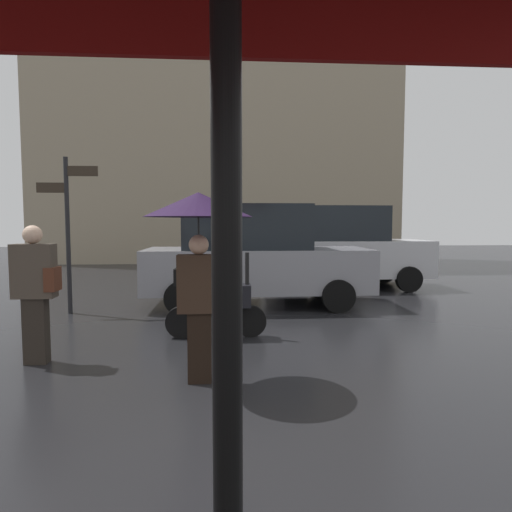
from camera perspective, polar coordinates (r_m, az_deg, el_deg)
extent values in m
cylinder|color=black|center=(1.08, -3.80, -19.70)|extent=(0.07, 0.07, 2.41)
cube|color=black|center=(4.58, -7.49, -11.92)|extent=(0.24, 0.15, 0.74)
cube|color=#332319|center=(4.44, -7.57, -3.65)|extent=(0.44, 0.20, 0.59)
sphere|color=tan|center=(4.41, -7.62, 1.50)|extent=(0.20, 0.20, 0.20)
cylinder|color=black|center=(4.40, -7.64, 3.21)|extent=(0.02, 0.02, 0.30)
cone|color=#231232|center=(4.40, -7.68, 6.79)|extent=(1.11, 1.11, 0.25)
cube|color=#2A241E|center=(5.73, -27.18, -8.82)|extent=(0.26, 0.16, 0.78)
cube|color=#473D33|center=(5.62, -27.43, -1.78)|extent=(0.47, 0.21, 0.63)
sphere|color=beige|center=(5.60, -27.58, 2.54)|extent=(0.22, 0.22, 0.22)
cube|color=#512819|center=(5.55, -25.41, -2.77)|extent=(0.12, 0.24, 0.28)
cylinder|color=black|center=(6.32, -0.73, -8.65)|extent=(0.46, 0.09, 0.46)
cylinder|color=black|center=(6.34, -9.88, -8.67)|extent=(0.46, 0.09, 0.46)
cube|color=black|center=(6.23, -5.34, -5.28)|extent=(1.00, 0.32, 0.32)
cube|color=black|center=(6.22, -9.50, -2.74)|extent=(0.28, 0.28, 0.24)
cylinder|color=black|center=(6.19, -1.19, -2.06)|extent=(0.06, 0.06, 0.55)
cube|color=gray|center=(8.64, 0.21, -1.79)|extent=(4.44, 1.66, 0.84)
cube|color=black|center=(8.58, -1.27, 3.90)|extent=(2.44, 1.53, 0.87)
cylinder|color=black|center=(9.71, 8.39, -3.66)|extent=(0.62, 0.18, 0.62)
cylinder|color=black|center=(8.11, 10.90, -5.26)|extent=(0.62, 0.18, 0.62)
cylinder|color=black|center=(9.53, -8.86, -3.82)|extent=(0.62, 0.18, 0.62)
cylinder|color=black|center=(7.89, -9.90, -5.52)|extent=(0.62, 0.18, 0.62)
cube|color=silver|center=(11.27, 11.67, -0.26)|extent=(4.18, 1.67, 0.92)
cube|color=black|center=(11.18, 10.71, 4.28)|extent=(2.30, 1.54, 0.86)
cylinder|color=black|center=(12.52, 16.61, -2.01)|extent=(0.63, 0.18, 0.63)
cylinder|color=black|center=(10.99, 19.66, -2.93)|extent=(0.63, 0.18, 0.63)
cylinder|color=black|center=(11.85, 4.21, -2.19)|extent=(0.63, 0.18, 0.63)
cylinder|color=black|center=(10.21, 5.53, -3.23)|extent=(0.63, 0.18, 0.63)
cylinder|color=black|center=(8.52, -23.72, 2.43)|extent=(0.08, 0.08, 2.85)
cube|color=#33281E|center=(8.48, -22.15, 10.42)|extent=(0.56, 0.04, 0.18)
cube|color=#33281E|center=(8.63, -25.54, 8.20)|extent=(0.52, 0.04, 0.18)
cube|color=gray|center=(20.55, -5.06, 24.53)|extent=(15.54, 2.96, 17.53)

